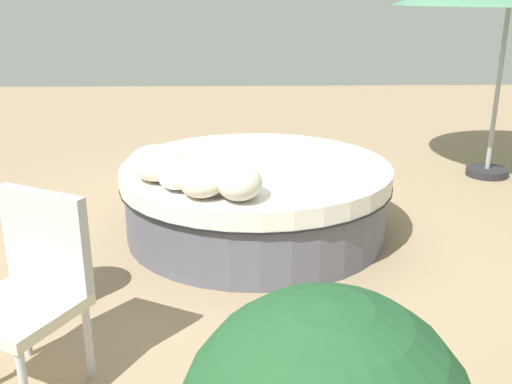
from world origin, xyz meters
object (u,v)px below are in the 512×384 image
object	(u,v)px
round_bed	(256,198)
patio_chair	(31,280)
side_table	(50,268)
throw_pillow_1	(158,165)
throw_pillow_3	(202,182)
throw_pillow_0	(155,158)
throw_pillow_4	(239,182)
throw_pillow_2	(178,174)

from	to	relation	value
round_bed	patio_chair	bearing A→B (deg)	-31.07
side_table	throw_pillow_1	bearing A→B (deg)	140.33
round_bed	patio_chair	size ratio (longest dim) A/B	2.21
throw_pillow_1	throw_pillow_3	bearing A→B (deg)	42.16
patio_chair	side_table	size ratio (longest dim) A/B	2.13
round_bed	throw_pillow_0	bearing A→B (deg)	-81.53
throw_pillow_1	throw_pillow_4	distance (m)	0.74
throw_pillow_1	throw_pillow_3	distance (m)	0.51
round_bed	throw_pillow_2	world-z (taller)	throw_pillow_2
throw_pillow_4	side_table	distance (m)	1.32
throw_pillow_3	patio_chair	bearing A→B (deg)	-33.32
round_bed	side_table	bearing A→B (deg)	-50.57
throw_pillow_0	throw_pillow_2	xyz separation A→B (m)	(0.44, 0.22, 0.01)
throw_pillow_4	side_table	bearing A→B (deg)	-76.39
throw_pillow_2	side_table	bearing A→B (deg)	-54.86
side_table	patio_chair	bearing A→B (deg)	13.28
throw_pillow_3	side_table	xyz separation A→B (m)	(0.36, -0.95, -0.45)
patio_chair	throw_pillow_0	bearing A→B (deg)	-74.11
round_bed	throw_pillow_0	distance (m)	0.88
throw_pillow_3	side_table	distance (m)	1.11
patio_chair	throw_pillow_3	bearing A→B (deg)	-95.96
round_bed	throw_pillow_0	world-z (taller)	throw_pillow_0
throw_pillow_2	round_bed	bearing A→B (deg)	134.60
throw_pillow_4	patio_chair	bearing A→B (deg)	-42.81
round_bed	throw_pillow_2	distance (m)	0.87
throw_pillow_2	throw_pillow_3	size ratio (longest dim) A/B	1.09
patio_chair	throw_pillow_4	bearing A→B (deg)	-105.45
throw_pillow_2	patio_chair	world-z (taller)	patio_chair
round_bed	patio_chair	world-z (taller)	patio_chair
side_table	throw_pillow_2	bearing A→B (deg)	125.14
round_bed	throw_pillow_4	world-z (taller)	throw_pillow_4
round_bed	patio_chair	xyz separation A→B (m)	(1.90, -1.15, 0.26)
round_bed	throw_pillow_4	xyz separation A→B (m)	(0.81, -0.13, 0.40)
throw_pillow_2	side_table	size ratio (longest dim) A/B	0.95
side_table	throw_pillow_3	bearing A→B (deg)	110.58
throw_pillow_1	throw_pillow_4	bearing A→B (deg)	53.18
throw_pillow_1	side_table	distance (m)	1.06
round_bed	throw_pillow_2	size ratio (longest dim) A/B	4.94
round_bed	throw_pillow_1	world-z (taller)	throw_pillow_1
throw_pillow_0	throw_pillow_3	xyz separation A→B (m)	(0.62, 0.40, 0.01)
throw_pillow_1	side_table	xyz separation A→B (m)	(0.74, -0.61, -0.46)
throw_pillow_4	patio_chair	distance (m)	1.50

